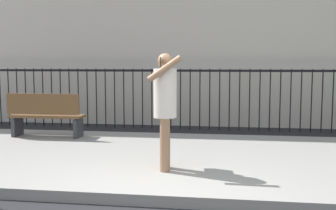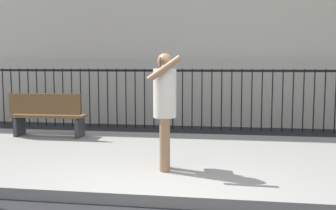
{
  "view_description": "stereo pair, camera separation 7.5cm",
  "coord_description": "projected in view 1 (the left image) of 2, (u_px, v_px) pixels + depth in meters",
  "views": [
    {
      "loc": [
        0.83,
        -4.67,
        1.73
      ],
      "look_at": [
        -0.07,
        1.51,
        1.09
      ],
      "focal_mm": 43.38,
      "sensor_mm": 36.0,
      "label": 1
    },
    {
      "loc": [
        0.91,
        -4.66,
        1.73
      ],
      "look_at": [
        -0.07,
        1.51,
        1.09
      ],
      "focal_mm": 43.38,
      "sensor_mm": 36.0,
      "label": 2
    }
  ],
  "objects": [
    {
      "name": "street_bench",
      "position": [
        45.0,
        114.0,
        8.71
      ],
      "size": [
        1.6,
        0.45,
        0.95
      ],
      "color": "brown",
      "rests_on": "sidewalk"
    },
    {
      "name": "pedestrian_on_phone",
      "position": [
        165.0,
        102.0,
        6.0
      ],
      "size": [
        0.51,
        0.68,
        1.73
      ],
      "color": "#936B4C",
      "rests_on": "sidewalk"
    },
    {
      "name": "sidewalk",
      "position": [
        178.0,
        159.0,
        7.05
      ],
      "size": [
        28.0,
        4.4,
        0.15
      ],
      "primitive_type": "cube",
      "color": "gray",
      "rests_on": "ground"
    },
    {
      "name": "ground_plane",
      "position": [
        156.0,
        208.0,
        4.89
      ],
      "size": [
        60.0,
        60.0,
        0.0
      ],
      "primitive_type": "plane",
      "color": "black"
    },
    {
      "name": "iron_fence",
      "position": [
        195.0,
        91.0,
        10.59
      ],
      "size": [
        12.03,
        0.04,
        1.6
      ],
      "color": "black",
      "rests_on": "ground"
    }
  ]
}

